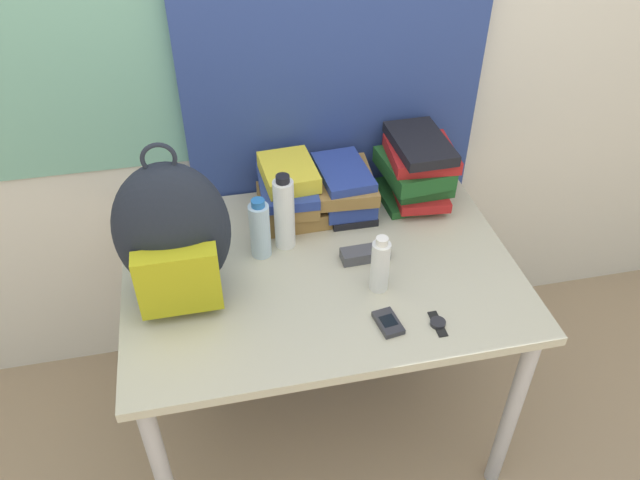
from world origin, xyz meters
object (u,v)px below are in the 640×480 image
(book_stack_center, at_px, (344,187))
(book_stack_right, at_px, (416,169))
(sports_bottle, at_px, (284,213))
(cell_phone, at_px, (388,323))
(sunglasses_case, at_px, (365,254))
(sunscreen_bottle, at_px, (380,265))
(wristwatch, at_px, (438,323))
(backpack, at_px, (173,236))
(water_bottle, at_px, (260,229))
(book_stack_left, at_px, (291,192))

(book_stack_center, distance_m, book_stack_right, 0.25)
(book_stack_center, height_order, sports_bottle, sports_bottle)
(cell_phone, height_order, sunglasses_case, sunglasses_case)
(sports_bottle, relative_size, sunscreen_bottle, 1.38)
(cell_phone, relative_size, wristwatch, 1.10)
(book_stack_center, height_order, sunglasses_case, book_stack_center)
(backpack, height_order, book_stack_right, backpack)
(book_stack_right, bearing_deg, water_bottle, -161.61)
(backpack, relative_size, cell_phone, 4.71)
(sports_bottle, height_order, sunscreen_bottle, sports_bottle)
(book_stack_left, xyz_separation_m, water_bottle, (-0.13, -0.19, 0.01))
(book_stack_right, distance_m, wristwatch, 0.61)
(book_stack_right, bearing_deg, cell_phone, -115.04)
(backpack, height_order, book_stack_center, backpack)
(book_stack_center, bearing_deg, book_stack_right, -1.08)
(cell_phone, bearing_deg, book_stack_left, 106.85)
(book_stack_right, bearing_deg, sunglasses_case, -132.20)
(sports_bottle, distance_m, sunscreen_bottle, 0.35)
(backpack, xyz_separation_m, sunglasses_case, (0.56, 0.03, -0.19))
(cell_phone, distance_m, sunglasses_case, 0.29)
(backpack, xyz_separation_m, water_bottle, (0.25, 0.12, -0.11))
(backpack, relative_size, book_stack_center, 1.73)
(backpack, relative_size, sunscreen_bottle, 2.63)
(book_stack_left, xyz_separation_m, sunscreen_bottle, (0.19, -0.42, -0.00))
(backpack, bearing_deg, book_stack_center, 29.43)
(book_stack_right, distance_m, sports_bottle, 0.51)
(backpack, bearing_deg, sunscreen_bottle, -10.30)
(cell_phone, bearing_deg, backpack, 155.34)
(backpack, bearing_deg, wristwatch, -22.21)
(book_stack_left, height_order, cell_phone, book_stack_left)
(sunglasses_case, relative_size, wristwatch, 1.59)
(sports_bottle, bearing_deg, water_bottle, -159.52)
(backpack, height_order, water_bottle, backpack)
(sunglasses_case, bearing_deg, water_bottle, 163.76)
(book_stack_left, height_order, book_stack_center, book_stack_left)
(book_stack_center, height_order, book_stack_right, book_stack_right)
(sports_bottle, distance_m, wristwatch, 0.57)
(sports_bottle, xyz_separation_m, wristwatch, (0.35, -0.43, -0.12))
(book_stack_left, xyz_separation_m, sunglasses_case, (0.18, -0.28, -0.07))
(book_stack_right, relative_size, wristwatch, 3.05)
(cell_phone, bearing_deg, wristwatch, -11.44)
(water_bottle, relative_size, sunglasses_case, 1.36)
(water_bottle, height_order, sunscreen_bottle, water_bottle)
(cell_phone, bearing_deg, book_stack_right, 64.96)
(book_stack_right, xyz_separation_m, wristwatch, (-0.13, -0.59, -0.12))
(sunglasses_case, bearing_deg, book_stack_right, 47.80)
(book_stack_right, relative_size, sports_bottle, 1.11)
(sunglasses_case, bearing_deg, wristwatch, -68.29)
(sports_bottle, relative_size, sunglasses_case, 1.72)
(sunscreen_bottle, bearing_deg, book_stack_center, 90.59)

